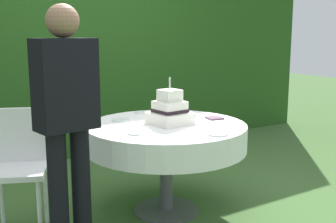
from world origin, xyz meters
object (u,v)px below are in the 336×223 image
napkin_stack (214,118)px  serving_plate_far (121,120)px  serving_plate_left (142,112)px  serving_plate_near (218,134)px  serving_plate_right (135,133)px  cake_table (166,137)px  garden_chair (19,158)px  wedding_cake (170,111)px  standing_person (67,117)px

napkin_stack → serving_plate_far: bearing=153.8°
serving_plate_far → serving_plate_left: (0.31, 0.20, 0.00)m
serving_plate_near → serving_plate_right: 0.58m
cake_table → garden_chair: size_ratio=1.42×
serving_plate_left → serving_plate_right: 0.79m
wedding_cake → napkin_stack: size_ratio=3.01×
napkin_stack → standing_person: standing_person is taller
serving_plate_left → serving_plate_right: size_ratio=1.20×
cake_table → serving_plate_left: (0.07, 0.50, 0.11)m
serving_plate_far → serving_plate_right: same height
serving_plate_near → garden_chair: (-1.18, 0.81, -0.19)m
serving_plate_near → napkin_stack: bearing=53.6°
napkin_stack → garden_chair: size_ratio=0.14×
serving_plate_near → serving_plate_far: bearing=114.2°
cake_table → serving_plate_right: size_ratio=11.12×
wedding_cake → garden_chair: 1.17m
serving_plate_right → garden_chair: size_ratio=0.13×
wedding_cake → serving_plate_near: (0.08, -0.49, -0.09)m
cake_table → standing_person: (-0.90, -0.29, 0.31)m
napkin_stack → serving_plate_right: bearing=-171.7°
serving_plate_left → standing_person: standing_person is taller
cake_table → standing_person: bearing=-162.3°
wedding_cake → garden_chair: bearing=163.8°
serving_plate_left → standing_person: 1.27m
garden_chair → standing_person: (0.16, -0.60, 0.39)m
wedding_cake → napkin_stack: 0.43m
serving_plate_left → serving_plate_right: same height
garden_chair → wedding_cake: bearing=-16.2°
cake_table → serving_plate_near: 0.52m
wedding_cake → standing_person: standing_person is taller
serving_plate_left → napkin_stack: bearing=-54.9°
serving_plate_left → cake_table: bearing=-97.5°
cake_table → serving_plate_far: bearing=129.3°
serving_plate_left → garden_chair: bearing=-170.4°
serving_plate_far → garden_chair: bearing=179.1°
garden_chair → standing_person: bearing=-75.0°
wedding_cake → garden_chair: size_ratio=0.41×
wedding_cake → serving_plate_near: bearing=-80.5°
serving_plate_right → garden_chair: garden_chair is taller
serving_plate_far → serving_plate_left: bearing=33.3°
garden_chair → standing_person: 0.73m
cake_table → wedding_cake: (0.03, -0.00, 0.20)m
serving_plate_near → serving_plate_right: same height
cake_table → garden_chair: (-1.06, 0.31, -0.08)m
cake_table → serving_plate_right: serving_plate_right is taller
serving_plate_near → serving_plate_left: bearing=92.7°
serving_plate_right → napkin_stack: 0.82m
serving_plate_left → garden_chair: garden_chair is taller
serving_plate_right → serving_plate_far: bearing=75.8°
cake_table → serving_plate_far: 0.40m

